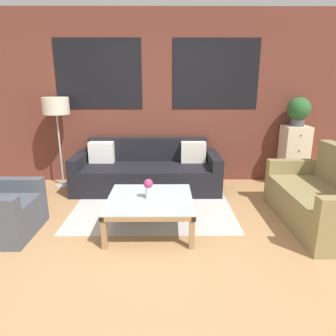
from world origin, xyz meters
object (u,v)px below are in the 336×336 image
(couch_dark, at_px, (147,172))
(potted_plant, at_px, (299,110))
(settee_vintage, at_px, (324,200))
(coffee_table, at_px, (150,202))
(flower_vase, at_px, (148,187))
(floor_lamp, at_px, (56,110))
(drawer_cabinet, at_px, (293,156))

(couch_dark, relative_size, potted_plant, 4.98)
(settee_vintage, bearing_deg, coffee_table, -177.11)
(flower_vase, bearing_deg, floor_lamp, 134.66)
(settee_vintage, height_order, coffee_table, settee_vintage)
(couch_dark, distance_m, flower_vase, 1.43)
(floor_lamp, distance_m, flower_vase, 2.28)
(settee_vintage, height_order, flower_vase, settee_vintage)
(floor_lamp, xyz_separation_m, flower_vase, (1.52, -1.54, -0.74))
(settee_vintage, distance_m, coffee_table, 2.08)
(floor_lamp, xyz_separation_m, drawer_cabinet, (3.85, 0.09, -0.77))
(coffee_table, relative_size, floor_lamp, 0.67)
(settee_vintage, bearing_deg, drawer_cabinet, 81.12)
(coffee_table, bearing_deg, drawer_cabinet, 35.03)
(coffee_table, xyz_separation_m, floor_lamp, (-1.53, 1.53, 0.93))
(potted_plant, xyz_separation_m, flower_vase, (-2.33, -1.63, -0.72))
(settee_vintage, bearing_deg, couch_dark, 149.41)
(flower_vase, bearing_deg, settee_vintage, 3.00)
(couch_dark, bearing_deg, floor_lamp, 174.91)
(couch_dark, bearing_deg, flower_vase, -85.84)
(drawer_cabinet, height_order, potted_plant, potted_plant)
(floor_lamp, height_order, potted_plant, floor_lamp)
(potted_plant, distance_m, flower_vase, 2.94)
(settee_vintage, xyz_separation_m, coffee_table, (-2.08, -0.10, 0.02))
(coffee_table, xyz_separation_m, potted_plant, (2.32, 1.63, 0.91))
(coffee_table, relative_size, drawer_cabinet, 0.99)
(couch_dark, distance_m, potted_plant, 2.63)
(couch_dark, xyz_separation_m, floor_lamp, (-1.42, 0.13, 0.99))
(floor_lamp, distance_m, potted_plant, 3.85)
(settee_vintage, distance_m, flower_vase, 2.11)
(couch_dark, bearing_deg, coffee_table, -85.20)
(floor_lamp, bearing_deg, drawer_cabinet, 1.41)
(coffee_table, distance_m, floor_lamp, 2.36)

